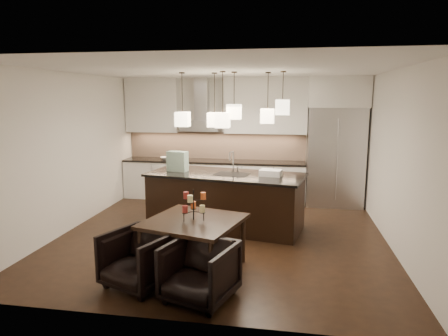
% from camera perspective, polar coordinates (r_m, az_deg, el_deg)
% --- Properties ---
extents(floor, '(5.50, 5.50, 0.02)m').
position_cam_1_polar(floor, '(7.04, -0.27, -9.62)').
color(floor, black).
rests_on(floor, ground).
extents(ceiling, '(5.50, 5.50, 0.02)m').
position_cam_1_polar(ceiling, '(6.65, -0.30, 13.93)').
color(ceiling, white).
rests_on(ceiling, wall_back).
extents(wall_back, '(5.50, 0.02, 2.80)m').
position_cam_1_polar(wall_back, '(9.41, 2.60, 4.19)').
color(wall_back, silver).
rests_on(wall_back, ground).
extents(wall_front, '(5.50, 0.02, 2.80)m').
position_cam_1_polar(wall_front, '(4.06, -7.00, -3.73)').
color(wall_front, silver).
rests_on(wall_front, ground).
extents(wall_left, '(0.02, 5.50, 2.80)m').
position_cam_1_polar(wall_left, '(7.67, -21.08, 2.18)').
color(wall_left, silver).
rests_on(wall_left, ground).
extents(wall_right, '(0.02, 5.50, 2.80)m').
position_cam_1_polar(wall_right, '(6.80, 23.29, 1.11)').
color(wall_right, silver).
rests_on(wall_right, ground).
extents(refrigerator, '(1.20, 0.72, 2.15)m').
position_cam_1_polar(refrigerator, '(9.06, 15.60, 1.52)').
color(refrigerator, '#B7B7BA').
rests_on(refrigerator, floor).
extents(fridge_panel, '(1.26, 0.72, 0.65)m').
position_cam_1_polar(fridge_panel, '(8.96, 16.02, 10.41)').
color(fridge_panel, silver).
rests_on(fridge_panel, refrigerator).
extents(lower_cabinets, '(4.21, 0.62, 0.88)m').
position_cam_1_polar(lower_cabinets, '(9.33, -1.50, -1.82)').
color(lower_cabinets, silver).
rests_on(lower_cabinets, floor).
extents(countertop, '(4.21, 0.66, 0.04)m').
position_cam_1_polar(countertop, '(9.25, -1.52, 0.97)').
color(countertop, black).
rests_on(countertop, lower_cabinets).
extents(backsplash, '(4.21, 0.02, 0.63)m').
position_cam_1_polar(backsplash, '(9.49, -1.18, 3.25)').
color(backsplash, tan).
rests_on(backsplash, countertop).
extents(upper_cab_left, '(1.25, 0.35, 1.25)m').
position_cam_1_polar(upper_cab_left, '(9.66, -10.12, 8.80)').
color(upper_cab_left, silver).
rests_on(upper_cab_left, wall_back).
extents(upper_cab_right, '(1.85, 0.35, 1.25)m').
position_cam_1_polar(upper_cab_right, '(9.12, 5.98, 8.84)').
color(upper_cab_right, silver).
rests_on(upper_cab_right, wall_back).
extents(hood_canopy, '(0.90, 0.52, 0.24)m').
position_cam_1_polar(hood_canopy, '(9.27, -3.31, 6.08)').
color(hood_canopy, '#B7B7BA').
rests_on(hood_canopy, wall_back).
extents(hood_chimney, '(0.30, 0.28, 0.96)m').
position_cam_1_polar(hood_chimney, '(9.35, -3.20, 9.79)').
color(hood_chimney, '#B7B7BA').
rests_on(hood_chimney, hood_canopy).
extents(fruit_bowl, '(0.32, 0.32, 0.06)m').
position_cam_1_polar(fruit_bowl, '(9.47, -8.30, 1.40)').
color(fruit_bowl, silver).
rests_on(fruit_bowl, countertop).
extents(island_body, '(2.87, 1.57, 0.96)m').
position_cam_1_polar(island_body, '(7.34, 0.23, -4.79)').
color(island_body, black).
rests_on(island_body, floor).
extents(island_top, '(2.97, 1.67, 0.04)m').
position_cam_1_polar(island_top, '(7.23, 0.23, -0.96)').
color(island_top, black).
rests_on(island_top, island_body).
extents(faucet, '(0.15, 0.28, 0.41)m').
position_cam_1_polar(faucet, '(7.26, 1.33, 0.91)').
color(faucet, silver).
rests_on(faucet, island_top).
extents(tote_bag, '(0.40, 0.26, 0.37)m').
position_cam_1_polar(tote_bag, '(7.49, -6.66, 0.97)').
color(tote_bag, '#194D31').
rests_on(tote_bag, island_top).
extents(food_container, '(0.41, 0.32, 0.11)m').
position_cam_1_polar(food_container, '(7.05, 6.70, -0.69)').
color(food_container, silver).
rests_on(food_container, island_top).
extents(dining_table, '(1.46, 1.46, 0.72)m').
position_cam_1_polar(dining_table, '(5.62, -4.30, -10.86)').
color(dining_table, black).
rests_on(dining_table, floor).
extents(candelabra, '(0.42, 0.42, 0.42)m').
position_cam_1_polar(candelabra, '(5.44, -4.38, -5.24)').
color(candelabra, black).
rests_on(candelabra, dining_table).
extents(candle_a, '(0.09, 0.09, 0.10)m').
position_cam_1_polar(candle_a, '(5.39, -3.12, -5.82)').
color(candle_a, beige).
rests_on(candle_a, candelabra).
extents(candle_b, '(0.09, 0.09, 0.10)m').
position_cam_1_polar(candle_b, '(5.58, -4.41, -5.28)').
color(candle_b, '#D95D27').
rests_on(candle_b, candelabra).
extents(candle_c, '(0.09, 0.09, 0.10)m').
position_cam_1_polar(candle_c, '(5.38, -5.59, -5.86)').
color(candle_c, maroon).
rests_on(candle_c, candelabra).
extents(candle_d, '(0.09, 0.09, 0.10)m').
position_cam_1_polar(candle_d, '(5.44, -2.98, -4.00)').
color(candle_d, '#D95D27').
rests_on(candle_d, candelabra).
extents(candle_e, '(0.09, 0.09, 0.10)m').
position_cam_1_polar(candle_e, '(5.49, -5.44, -3.91)').
color(candle_e, maroon).
rests_on(candle_e, candelabra).
extents(candle_f, '(0.09, 0.09, 0.10)m').
position_cam_1_polar(candle_f, '(5.30, -4.86, -4.41)').
color(candle_f, beige).
rests_on(candle_f, candelabra).
extents(armchair_left, '(1.01, 1.02, 0.72)m').
position_cam_1_polar(armchair_left, '(5.26, -12.06, -12.58)').
color(armchair_left, black).
rests_on(armchair_left, floor).
extents(armchair_right, '(0.95, 0.96, 0.70)m').
position_cam_1_polar(armchair_right, '(4.83, -3.51, -14.55)').
color(armchair_right, black).
rests_on(armchair_right, floor).
extents(pendant_a, '(0.24, 0.24, 0.26)m').
position_cam_1_polar(pendant_a, '(7.31, -5.93, 6.94)').
color(pendant_a, '#F9E9BF').
rests_on(pendant_a, ceiling).
extents(pendant_b, '(0.24, 0.24, 0.26)m').
position_cam_1_polar(pendant_b, '(7.36, -1.35, 6.90)').
color(pendant_b, '#F9E9BF').
rests_on(pendant_b, ceiling).
extents(pendant_c, '(0.24, 0.24, 0.26)m').
position_cam_1_polar(pendant_c, '(7.09, 1.45, 8.03)').
color(pendant_c, '#F9E9BF').
rests_on(pendant_c, ceiling).
extents(pendant_d, '(0.24, 0.24, 0.26)m').
position_cam_1_polar(pendant_d, '(7.24, 6.23, 7.39)').
color(pendant_d, '#F9E9BF').
rests_on(pendant_d, ceiling).
extents(pendant_e, '(0.24, 0.24, 0.26)m').
position_cam_1_polar(pendant_e, '(7.00, 8.35, 8.58)').
color(pendant_e, '#F9E9BF').
rests_on(pendant_e, ceiling).
extents(pendant_f, '(0.24, 0.24, 0.26)m').
position_cam_1_polar(pendant_f, '(6.96, -0.20, 6.84)').
color(pendant_f, '#F9E9BF').
rests_on(pendant_f, ceiling).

